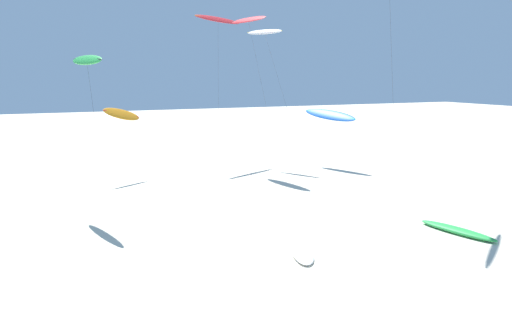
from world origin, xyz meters
TOP-DOWN VIEW (x-y plane):
  - flying_kite_0 at (14.52, 49.96)m, footprint 4.89×8.03m
  - flying_kite_1 at (-4.04, 46.86)m, footprint 4.22×8.51m
  - flying_kite_2 at (11.02, 46.90)m, footprint 4.48×6.99m
  - flying_kite_3 at (20.47, 43.38)m, footprint 4.21×8.50m
  - flying_kite_4 at (-7.92, 35.24)m, footprint 2.77×10.18m
  - flying_kite_5 at (9.60, 53.82)m, footprint 7.59×9.26m
  - grounded_kite_0 at (15.51, 18.32)m, footprint 2.52×5.79m
  - grounded_kite_2 at (3.23, 19.12)m, footprint 2.48×3.88m

SIDE VIEW (x-z plane):
  - grounded_kite_2 at x=3.23m, z-range 0.00..0.27m
  - grounded_kite_0 at x=15.51m, z-range 0.00..0.42m
  - flying_kite_3 at x=20.47m, z-range 2.73..10.19m
  - flying_kite_1 at x=-4.04m, z-range 2.97..11.18m
  - flying_kite_4 at x=-7.92m, z-range 5.90..18.98m
  - flying_kite_0 at x=14.52m, z-range 8.14..25.34m
  - flying_kite_2 at x=11.02m, z-range 8.59..26.90m
  - flying_kite_5 at x=9.60m, z-range 8.92..28.01m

